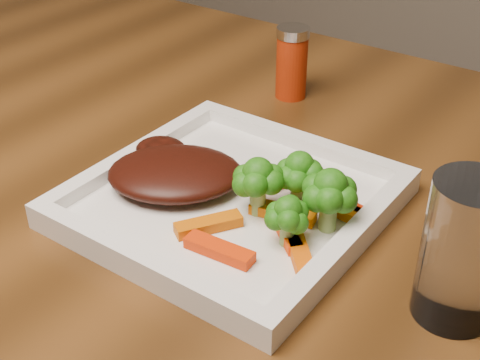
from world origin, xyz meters
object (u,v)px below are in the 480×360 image
Objects in this scene: plate at (232,204)px; drinking_glass at (463,252)px; steak at (175,173)px; spice_shaker at (292,63)px.

drinking_glass is at bearing -3.43° from plate.
steak is (-0.06, -0.01, 0.02)m from plate.
drinking_glass is (0.31, -0.26, 0.01)m from spice_shaker.
steak reaches higher than plate.
spice_shaker is 0.41m from drinking_glass.
spice_shaker is (-0.09, 0.25, 0.04)m from plate.
plate is at bearing -70.35° from spice_shaker.
drinking_glass reaches higher than plate.
plate is 0.27m from spice_shaker.
steak is 1.44× the size of spice_shaker.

